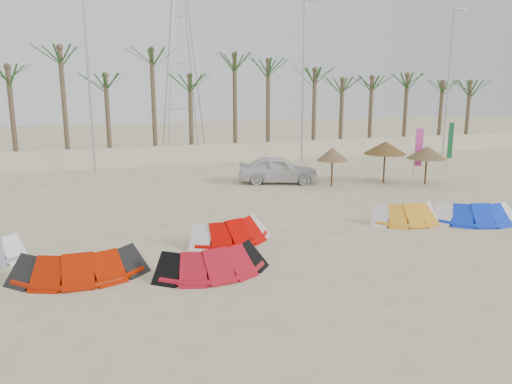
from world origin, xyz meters
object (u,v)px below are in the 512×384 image
object	(u,v)px
car	(278,170)
parasol_right	(385,148)
kite_red_mid	(210,258)
kite_red_right	(229,228)
kite_blue	(471,211)
kite_orange	(404,212)
parasol_left	(332,154)
parasol_mid	(427,152)
kite_red_left	(79,261)

from	to	relation	value
car	parasol_right	bearing A→B (deg)	-90.65
kite_red_mid	kite_red_right	world-z (taller)	same
parasol_right	kite_red_mid	bearing A→B (deg)	-140.64
kite_blue	kite_red_mid	bearing A→B (deg)	-169.46
kite_red_mid	kite_orange	world-z (taller)	same
kite_red_right	kite_blue	bearing A→B (deg)	-3.88
parasol_left	parasol_mid	distance (m)	5.30
parasol_left	car	xyz separation A→B (m)	(-2.46, 1.81, -1.00)
kite_orange	parasol_mid	bearing A→B (deg)	47.87
kite_blue	parasol_right	distance (m)	8.19
parasol_left	car	world-z (taller)	parasol_left
kite_blue	car	xyz separation A→B (m)	(-4.66, 9.98, 0.34)
kite_red_left	parasol_right	bearing A→B (deg)	29.80
parasol_mid	car	bearing A→B (deg)	158.54
kite_orange	parasol_right	size ratio (longest dim) A/B	1.33
parasol_mid	kite_blue	bearing A→B (deg)	-113.02
kite_blue	parasol_right	bearing A→B (deg)	83.27
kite_blue	parasol_mid	distance (m)	7.71
kite_red_right	kite_orange	xyz separation A→B (m)	(7.37, 0.10, -0.00)
kite_red_mid	kite_red_right	size ratio (longest dim) A/B	1.00
kite_red_mid	kite_red_right	xyz separation A→B (m)	(1.34, 2.79, -0.00)
parasol_mid	parasol_right	bearing A→B (deg)	153.88
kite_red_mid	car	bearing A→B (deg)	60.98
parasol_right	parasol_left	bearing A→B (deg)	176.45
parasol_left	parasol_mid	bearing A→B (deg)	-12.96
kite_red_left	parasol_mid	xyz separation A→B (m)	(18.06, 8.18, 1.37)
car	kite_red_left	bearing A→B (deg)	156.02
kite_blue	car	world-z (taller)	car
kite_red_right	parasol_left	size ratio (longest dim) A/B	1.65
kite_red_left	parasol_mid	size ratio (longest dim) A/B	1.73
kite_orange	kite_blue	size ratio (longest dim) A/B	0.85
kite_red_mid	kite_orange	size ratio (longest dim) A/B	1.11
kite_red_left	kite_blue	distance (m)	15.13
kite_red_mid	parasol_right	size ratio (longest dim) A/B	1.48
kite_orange	parasol_mid	size ratio (longest dim) A/B	1.46
kite_red_mid	parasol_left	bearing A→B (deg)	48.29
car	kite_blue	bearing A→B (deg)	-135.96
car	kite_red_right	bearing A→B (deg)	169.05
kite_orange	car	size ratio (longest dim) A/B	0.71
kite_red_right	kite_orange	bearing A→B (deg)	0.75
kite_orange	parasol_right	xyz separation A→B (m)	(3.59, 7.20, 1.59)
car	kite_orange	bearing A→B (deg)	-148.67
parasol_right	car	bearing A→B (deg)	160.31
kite_orange	parasol_left	xyz separation A→B (m)	(0.45, 7.40, 1.34)
car	kite_red_mid	bearing A→B (deg)	170.02
parasol_right	parasol_mid	bearing A→B (deg)	-26.12
kite_red_right	car	bearing A→B (deg)	60.02
parasol_left	kite_red_mid	bearing A→B (deg)	-131.71
kite_orange	parasol_mid	distance (m)	8.49
kite_blue	kite_orange	bearing A→B (deg)	163.68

